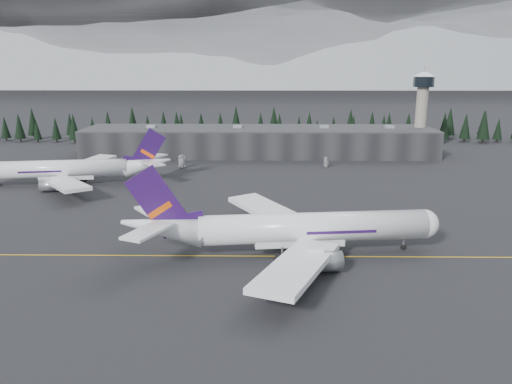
{
  "coord_description": "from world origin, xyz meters",
  "views": [
    {
      "loc": [
        1.7,
        -105.26,
        41.34
      ],
      "look_at": [
        0.0,
        20.0,
        9.0
      ],
      "focal_mm": 35.0,
      "sensor_mm": 36.0,
      "label": 1
    }
  ],
  "objects_px": {
    "jet_main": "(286,229)",
    "gse_vehicle_b": "(326,165)",
    "control_tower": "(422,104)",
    "jet_parked": "(75,169)",
    "gse_vehicle_a": "(182,166)",
    "terminal": "(259,141)"
  },
  "relations": [
    {
      "from": "control_tower",
      "to": "jet_parked",
      "type": "height_order",
      "value": "control_tower"
    },
    {
      "from": "jet_parked",
      "to": "gse_vehicle_a",
      "type": "height_order",
      "value": "jet_parked"
    },
    {
      "from": "jet_main",
      "to": "gse_vehicle_b",
      "type": "relative_size",
      "value": 16.31
    },
    {
      "from": "jet_main",
      "to": "terminal",
      "type": "bearing_deg",
      "value": 86.86
    },
    {
      "from": "control_tower",
      "to": "jet_parked",
      "type": "relative_size",
      "value": 0.57
    },
    {
      "from": "jet_parked",
      "to": "gse_vehicle_b",
      "type": "height_order",
      "value": "jet_parked"
    },
    {
      "from": "terminal",
      "to": "jet_parked",
      "type": "distance_m",
      "value": 87.89
    },
    {
      "from": "control_tower",
      "to": "gse_vehicle_b",
      "type": "xyz_separation_m",
      "value": [
        -47.16,
        -32.0,
        -22.66
      ]
    },
    {
      "from": "jet_main",
      "to": "jet_parked",
      "type": "bearing_deg",
      "value": 131.07
    },
    {
      "from": "jet_main",
      "to": "gse_vehicle_b",
      "type": "bearing_deg",
      "value": 71.47
    },
    {
      "from": "gse_vehicle_a",
      "to": "gse_vehicle_b",
      "type": "height_order",
      "value": "gse_vehicle_a"
    },
    {
      "from": "jet_main",
      "to": "gse_vehicle_a",
      "type": "relative_size",
      "value": 12.71
    },
    {
      "from": "terminal",
      "to": "gse_vehicle_a",
      "type": "bearing_deg",
      "value": -134.34
    },
    {
      "from": "control_tower",
      "to": "jet_main",
      "type": "height_order",
      "value": "control_tower"
    },
    {
      "from": "jet_main",
      "to": "jet_parked",
      "type": "height_order",
      "value": "jet_main"
    },
    {
      "from": "control_tower",
      "to": "jet_main",
      "type": "bearing_deg",
      "value": -117.93
    },
    {
      "from": "terminal",
      "to": "jet_main",
      "type": "relative_size",
      "value": 2.25
    },
    {
      "from": "jet_main",
      "to": "jet_parked",
      "type": "xyz_separation_m",
      "value": [
        -71.06,
        65.48,
        -0.4
      ]
    },
    {
      "from": "control_tower",
      "to": "gse_vehicle_a",
      "type": "bearing_deg",
      "value": -161.79
    },
    {
      "from": "jet_main",
      "to": "gse_vehicle_a",
      "type": "xyz_separation_m",
      "value": [
        -38.08,
        93.57,
        -5.13
      ]
    },
    {
      "from": "terminal",
      "to": "gse_vehicle_b",
      "type": "bearing_deg",
      "value": -46.18
    },
    {
      "from": "jet_main",
      "to": "gse_vehicle_b",
      "type": "height_order",
      "value": "jet_main"
    }
  ]
}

